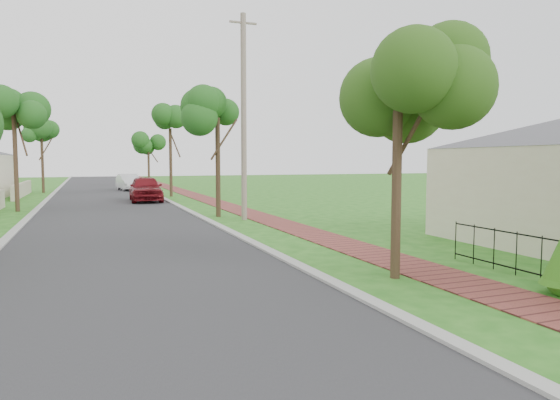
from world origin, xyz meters
TOP-DOWN VIEW (x-y plane):
  - ground at (0.00, 0.00)m, footprint 160.00×160.00m
  - road at (-3.00, 20.00)m, footprint 7.00×120.00m
  - kerb_right at (0.65, 20.00)m, footprint 0.30×120.00m
  - kerb_left at (-6.65, 20.00)m, footprint 0.30×120.00m
  - sidewalk at (3.25, 20.00)m, footprint 1.50×120.00m
  - street_trees at (-2.87, 26.84)m, footprint 10.70×37.65m
  - parked_car_red at (-0.70, 26.11)m, footprint 2.09×4.84m
  - parked_car_white at (-0.79, 38.90)m, footprint 2.05×4.49m
  - near_tree at (2.20, 2.77)m, footprint 1.96×1.96m
  - utility_pole at (2.27, 14.41)m, footprint 1.20×0.24m

SIDE VIEW (x-z plane):
  - ground at x=0.00m, z-range 0.00..0.00m
  - road at x=-3.00m, z-range -0.01..0.01m
  - kerb_right at x=0.65m, z-range -0.05..0.05m
  - kerb_left at x=-6.65m, z-range -0.05..0.05m
  - sidewalk at x=3.25m, z-range -0.01..0.01m
  - parked_car_white at x=-0.79m, z-range 0.00..1.43m
  - parked_car_red at x=-0.70m, z-range 0.00..1.63m
  - near_tree at x=2.20m, z-range 1.48..6.51m
  - utility_pole at x=2.27m, z-range 0.06..8.92m
  - street_trees at x=-2.87m, z-range 1.59..7.48m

